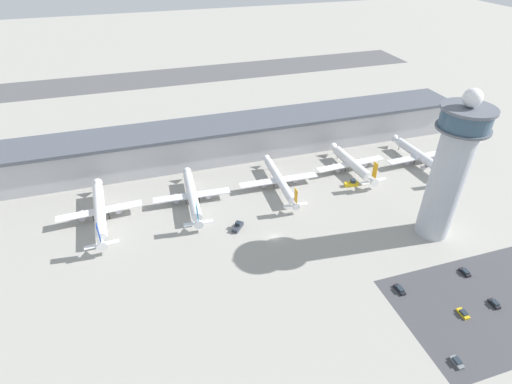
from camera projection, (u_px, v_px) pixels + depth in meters
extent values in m
plane|color=#9E9B93|center=(275.00, 238.00, 154.60)|extent=(1000.00, 1000.00, 0.00)
cube|color=#B2B2B7|center=(230.00, 140.00, 205.25)|extent=(253.82, 22.00, 16.93)
cube|color=#4C515B|center=(229.00, 124.00, 200.07)|extent=(253.82, 25.00, 1.60)
cube|color=#515154|center=(188.00, 75.00, 319.84)|extent=(380.73, 44.00, 0.01)
cylinder|color=#ADB2BC|center=(445.00, 185.00, 145.26)|extent=(12.18, 12.18, 44.31)
cylinder|color=#565B66|center=(463.00, 128.00, 132.65)|extent=(17.83, 17.83, 0.80)
cylinder|color=#334C60|center=(466.00, 119.00, 130.75)|extent=(16.41, 16.41, 5.98)
cylinder|color=#565B66|center=(469.00, 108.00, 128.80)|extent=(17.83, 17.83, 1.00)
sphere|color=white|center=(473.00, 98.00, 126.79)|extent=(6.19, 6.19, 6.19)
cube|color=#424247|center=(494.00, 303.00, 127.93)|extent=(64.00, 40.00, 0.01)
cylinder|color=white|center=(99.00, 210.00, 161.13)|extent=(6.25, 36.85, 4.32)
cone|color=white|center=(98.00, 185.00, 176.89)|extent=(4.52, 4.11, 4.32)
cone|color=white|center=(102.00, 243.00, 144.86)|extent=(4.16, 5.38, 3.89)
cube|color=white|center=(100.00, 211.00, 162.12)|extent=(33.66, 6.16, 0.44)
cylinder|color=#A8A8B2|center=(82.00, 216.00, 161.60)|extent=(2.62, 4.87, 2.38)
cylinder|color=#A8A8B2|center=(118.00, 209.00, 165.65)|extent=(2.62, 4.87, 2.38)
cube|color=navy|center=(99.00, 233.00, 140.91)|extent=(0.45, 2.81, 6.91)
cube|color=white|center=(102.00, 244.00, 143.50)|extent=(12.19, 2.63, 0.24)
cylinder|color=black|center=(100.00, 195.00, 176.42)|extent=(0.28, 0.28, 2.75)
cylinder|color=black|center=(109.00, 216.00, 163.92)|extent=(0.28, 0.28, 2.75)
cylinder|color=black|center=(94.00, 219.00, 162.18)|extent=(0.28, 0.28, 2.75)
cylinder|color=silver|center=(192.00, 195.00, 171.58)|extent=(5.73, 33.47, 4.13)
cone|color=silver|center=(187.00, 173.00, 186.43)|extent=(4.30, 3.91, 4.13)
cone|color=silver|center=(198.00, 221.00, 156.23)|extent=(3.95, 5.13, 3.72)
cube|color=silver|center=(192.00, 195.00, 172.52)|extent=(33.20, 5.98, 0.44)
cylinder|color=#A8A8B2|center=(176.00, 199.00, 172.58)|extent=(2.49, 4.65, 2.27)
cylinder|color=#A8A8B2|center=(208.00, 194.00, 175.46)|extent=(2.49, 4.65, 2.27)
cube|color=#197FB2|center=(197.00, 212.00, 152.43)|extent=(0.43, 2.81, 6.61)
cube|color=silver|center=(198.00, 223.00, 154.88)|extent=(11.64, 2.55, 0.24)
cylinder|color=black|center=(189.00, 182.00, 185.75)|extent=(0.28, 0.28, 2.20)
cylinder|color=black|center=(199.00, 200.00, 173.84)|extent=(0.28, 0.28, 2.20)
cylinder|color=black|center=(186.00, 202.00, 172.64)|extent=(0.28, 0.28, 2.20)
cylinder|color=white|center=(279.00, 180.00, 181.98)|extent=(4.72, 35.33, 3.72)
cone|color=white|center=(267.00, 160.00, 197.38)|extent=(3.81, 3.45, 3.72)
cone|color=white|center=(295.00, 204.00, 166.14)|extent=(3.47, 4.56, 3.35)
cube|color=white|center=(279.00, 180.00, 182.91)|extent=(36.94, 5.44, 0.44)
cylinder|color=#A8A8B2|center=(262.00, 183.00, 182.61)|extent=(2.16, 4.15, 2.05)
cylinder|color=#A8A8B2|center=(294.00, 179.00, 186.07)|extent=(2.16, 4.15, 2.05)
cube|color=orange|center=(296.00, 196.00, 162.72)|extent=(0.38, 2.81, 5.95)
cube|color=white|center=(296.00, 205.00, 164.90)|extent=(10.47, 2.30, 0.24)
cylinder|color=black|center=(269.00, 168.00, 196.76)|extent=(0.28, 0.28, 2.26)
cylinder|color=black|center=(285.00, 184.00, 184.17)|extent=(0.28, 0.28, 2.26)
cylinder|color=black|center=(274.00, 186.00, 183.00)|extent=(0.28, 0.28, 2.26)
cylinder|color=white|center=(352.00, 163.00, 194.31)|extent=(6.19, 28.30, 4.58)
cone|color=white|center=(335.00, 148.00, 206.80)|extent=(4.81, 4.38, 4.58)
cone|color=white|center=(371.00, 180.00, 181.29)|extent=(4.43, 5.72, 4.12)
cube|color=white|center=(351.00, 164.00, 195.19)|extent=(36.24, 6.48, 0.44)
cylinder|color=#A8A8B2|center=(336.00, 168.00, 194.53)|extent=(2.80, 5.17, 2.52)
cylinder|color=#A8A8B2|center=(362.00, 163.00, 198.95)|extent=(2.80, 5.17, 2.52)
cube|color=orange|center=(375.00, 170.00, 177.11)|extent=(0.46, 2.81, 7.32)
cube|color=white|center=(373.00, 181.00, 179.87)|extent=(12.91, 2.74, 0.24)
cylinder|color=black|center=(337.00, 157.00, 206.11)|extent=(0.28, 0.28, 2.01)
cylinder|color=black|center=(357.00, 168.00, 196.90)|extent=(0.28, 0.28, 2.01)
cylinder|color=black|center=(345.00, 170.00, 195.03)|extent=(0.28, 0.28, 2.01)
cylinder|color=silver|center=(420.00, 156.00, 199.64)|extent=(5.72, 34.98, 4.20)
cone|color=silver|center=(397.00, 140.00, 214.69)|extent=(4.36, 3.96, 4.20)
cone|color=silver|center=(449.00, 176.00, 184.10)|extent=(4.00, 5.20, 3.78)
cube|color=silver|center=(419.00, 157.00, 200.59)|extent=(35.93, 5.97, 0.44)
cylinder|color=#A8A8B2|center=(405.00, 161.00, 199.97)|extent=(2.51, 4.71, 2.31)
cylinder|color=#A8A8B2|center=(429.00, 156.00, 204.19)|extent=(2.51, 4.71, 2.31)
cube|color=#197FB2|center=(454.00, 167.00, 180.26)|extent=(0.42, 2.81, 6.72)
cube|color=silver|center=(451.00, 177.00, 182.76)|extent=(11.83, 2.51, 0.24)
cylinder|color=black|center=(399.00, 148.00, 214.12)|extent=(0.28, 0.28, 2.38)
cylinder|color=black|center=(424.00, 161.00, 202.22)|extent=(0.28, 0.28, 2.38)
cylinder|color=black|center=(414.00, 163.00, 200.57)|extent=(0.28, 0.28, 2.38)
cube|color=black|center=(427.00, 169.00, 198.11)|extent=(5.38, 2.84, 0.12)
cube|color=silver|center=(427.00, 167.00, 197.73)|extent=(6.37, 3.03, 1.46)
cube|color=#232D38|center=(429.00, 165.00, 197.19)|extent=(2.05, 2.32, 1.19)
cube|color=black|center=(351.00, 186.00, 185.30)|extent=(5.67, 2.84, 0.12)
cube|color=gold|center=(351.00, 184.00, 184.85)|extent=(6.71, 3.06, 1.73)
cube|color=#232D38|center=(353.00, 181.00, 184.06)|extent=(2.18, 2.22, 1.42)
cube|color=black|center=(238.00, 228.00, 159.26)|extent=(5.14, 5.41, 0.12)
cube|color=#2D333D|center=(238.00, 227.00, 158.85)|extent=(5.87, 6.22, 1.58)
cube|color=#232D38|center=(238.00, 223.00, 158.51)|extent=(2.80, 2.78, 1.30)
cube|color=black|center=(456.00, 363.00, 110.50)|extent=(1.76, 3.42, 0.12)
cube|color=slate|center=(457.00, 363.00, 110.30)|extent=(1.84, 4.07, 0.81)
cube|color=#232D38|center=(457.00, 361.00, 109.97)|extent=(1.62, 2.24, 0.66)
cube|color=black|center=(464.00, 273.00, 138.94)|extent=(1.85, 3.63, 0.12)
cube|color=black|center=(465.00, 272.00, 138.74)|extent=(1.94, 4.31, 0.81)
cube|color=#232D38|center=(466.00, 271.00, 138.25)|extent=(1.67, 2.39, 0.66)
cube|color=black|center=(463.00, 314.00, 124.30)|extent=(1.84, 3.57, 0.12)
cube|color=gold|center=(463.00, 314.00, 124.13)|extent=(1.92, 4.25, 0.75)
cube|color=#232D38|center=(464.00, 313.00, 123.66)|extent=(1.68, 2.34, 0.62)
cube|color=black|center=(494.00, 305.00, 127.43)|extent=(1.80, 3.44, 0.12)
cube|color=black|center=(494.00, 304.00, 127.23)|extent=(1.89, 4.09, 0.86)
cube|color=#232D38|center=(495.00, 303.00, 126.71)|extent=(1.62, 2.27, 0.70)
cube|color=black|center=(399.00, 290.00, 132.40)|extent=(1.86, 4.05, 0.12)
cube|color=black|center=(399.00, 290.00, 132.21)|extent=(1.96, 4.81, 0.79)
cube|color=#232D38|center=(400.00, 289.00, 131.72)|extent=(1.67, 2.67, 0.64)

